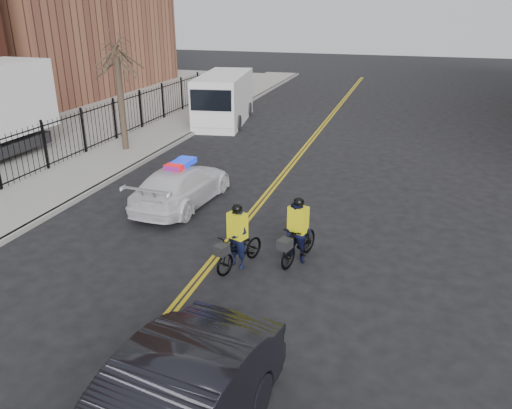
{
  "coord_description": "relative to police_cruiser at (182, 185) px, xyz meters",
  "views": [
    {
      "loc": [
        4.48,
        -9.1,
        6.24
      ],
      "look_at": [
        0.86,
        2.57,
        1.3
      ],
      "focal_mm": 35.0,
      "sensor_mm": 36.0,
      "label": 1
    }
  ],
  "objects": [
    {
      "name": "sidewalk",
      "position": [
        -5.05,
        3.03,
        -0.6
      ],
      "size": [
        3.0,
        60.0,
        0.15
      ],
      "primitive_type": "cube",
      "color": "gray",
      "rests_on": "ground"
    },
    {
      "name": "iron_fence",
      "position": [
        -6.55,
        3.03,
        0.33
      ],
      "size": [
        0.12,
        28.0,
        2.0
      ],
      "primitive_type": null,
      "color": "black",
      "rests_on": "ground"
    },
    {
      "name": "center_line_left",
      "position": [
        2.37,
        3.03,
        -0.67
      ],
      "size": [
        0.1,
        60.0,
        0.01
      ],
      "primitive_type": "cube",
      "color": "gold",
      "rests_on": "ground"
    },
    {
      "name": "cyclist_far",
      "position": [
        4.53,
        -2.75,
        0.03
      ],
      "size": [
        0.98,
        1.83,
        1.78
      ],
      "rotation": [
        0.0,
        0.0,
        -0.29
      ],
      "color": "black",
      "rests_on": "ground"
    },
    {
      "name": "center_line_right",
      "position": [
        2.53,
        3.03,
        -0.67
      ],
      "size": [
        0.1,
        60.0,
        0.01
      ],
      "primitive_type": "cube",
      "color": "gold",
      "rests_on": "ground"
    },
    {
      "name": "cargo_van",
      "position": [
        -3.02,
        11.88,
        0.62
      ],
      "size": [
        3.25,
        6.59,
        2.64
      ],
      "rotation": [
        0.0,
        0.0,
        0.16
      ],
      "color": "white",
      "rests_on": "ground"
    },
    {
      "name": "ground",
      "position": [
        2.45,
        -4.97,
        -0.67
      ],
      "size": [
        120.0,
        120.0,
        0.0
      ],
      "primitive_type": "plane",
      "color": "black",
      "rests_on": "ground"
    },
    {
      "name": "curb",
      "position": [
        -3.55,
        3.03,
        -0.6
      ],
      "size": [
        0.2,
        60.0,
        0.15
      ],
      "primitive_type": "cube",
      "color": "gray",
      "rests_on": "ground"
    },
    {
      "name": "street_tree",
      "position": [
        -5.15,
        5.03,
        2.86
      ],
      "size": [
        3.2,
        3.2,
        4.8
      ],
      "color": "#34271E",
      "rests_on": "sidewalk"
    },
    {
      "name": "police_cruiser",
      "position": [
        0.0,
        0.0,
        0.0
      ],
      "size": [
        2.12,
        4.68,
        1.49
      ],
      "rotation": [
        0.0,
        0.0,
        3.09
      ],
      "color": "white",
      "rests_on": "ground"
    },
    {
      "name": "cyclist_near",
      "position": [
        3.16,
        -3.48,
        -0.07
      ],
      "size": [
        1.17,
        1.85,
        1.72
      ],
      "rotation": [
        0.0,
        0.0,
        -0.35
      ],
      "color": "black",
      "rests_on": "ground"
    }
  ]
}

